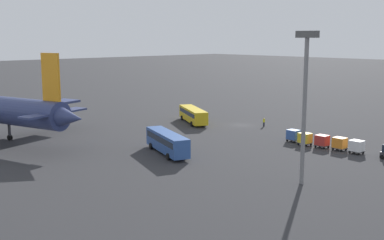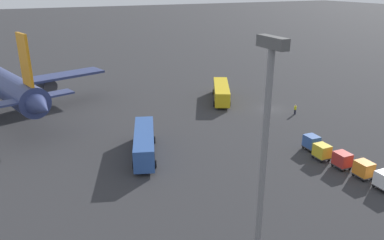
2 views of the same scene
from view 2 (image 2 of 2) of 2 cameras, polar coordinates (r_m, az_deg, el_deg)
ground_plane at (r=68.78m, az=11.85°, el=1.64°), size 600.00×600.00×0.00m
shuttle_bus_near at (r=72.13m, az=4.49°, el=4.42°), size 12.29×8.10×3.02m
shuttle_bus_far at (r=49.40m, az=-7.29°, el=-3.27°), size 12.26×6.30×3.23m
worker_person at (r=66.84m, az=15.45°, el=1.56°), size 0.38×0.38×1.74m
cargo_cart_orange at (r=48.12m, az=24.71°, el=-6.77°), size 2.04×1.74×2.06m
cargo_cart_red at (r=49.48m, az=21.91°, el=-5.59°), size 2.04×1.74×2.06m
cargo_cart_yellow at (r=50.89m, az=19.18°, el=-4.49°), size 2.04×1.74×2.06m
cargo_cart_blue at (r=53.31m, az=17.74°, el=-3.17°), size 2.04×1.74×2.06m
light_pole at (r=27.78m, az=11.14°, el=-2.28°), size 2.80×0.70×18.22m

